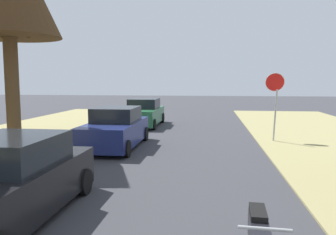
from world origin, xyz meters
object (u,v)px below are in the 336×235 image
Objects in this scene: parked_sedan_black at (7,183)px; parked_sedan_green at (144,113)px; stop_sign_far at (275,92)px; parked_sedan_navy at (115,129)px.

parked_sedan_black and parked_sedan_green have the same top height.
parked_sedan_black is (-6.46, -9.14, -1.43)m from stop_sign_far.
stop_sign_far is 8.12m from parked_sedan_green.
parked_sedan_green is at bearing 91.44° from parked_sedan_navy.
parked_sedan_navy is (-6.42, -1.98, -1.43)m from stop_sign_far.
stop_sign_far is 0.66× the size of parked_sedan_green.
stop_sign_far is 11.29m from parked_sedan_black.
stop_sign_far is 0.66× the size of parked_sedan_black.
parked_sedan_black is at bearing -125.24° from stop_sign_far.
parked_sedan_black and parked_sedan_navy have the same top height.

